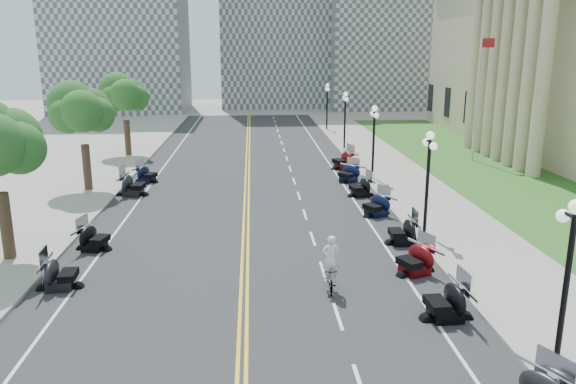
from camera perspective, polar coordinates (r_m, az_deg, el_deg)
name	(u,v)px	position (r m, az deg, el deg)	size (l,w,h in m)	color
ground	(245,273)	(22.96, -4.44, -8.20)	(160.00, 160.00, 0.00)	gray
road	(246,206)	(32.42, -4.24, -1.39)	(16.00, 90.00, 0.01)	#333335
centerline_yellow_a	(244,206)	(32.42, -4.45, -1.38)	(0.12, 90.00, 0.00)	yellow
centerline_yellow_b	(249,205)	(32.42, -4.03, -1.37)	(0.12, 90.00, 0.00)	yellow
edge_line_north	(356,204)	(32.97, 6.95, -1.18)	(0.12, 90.00, 0.00)	white
edge_line_south	(134,207)	(33.12, -15.38, -1.52)	(0.12, 90.00, 0.00)	white
lane_dash_5	(338,316)	(19.52, 5.09, -12.44)	(0.12, 2.00, 0.00)	white
lane_dash_6	(323,271)	(23.12, 3.59, -7.99)	(0.12, 2.00, 0.00)	white
lane_dash_7	(313,239)	(26.84, 2.53, -4.74)	(0.12, 2.00, 0.00)	white
lane_dash_8	(305,214)	(30.63, 1.73, -2.29)	(0.12, 2.00, 0.00)	white
lane_dash_9	(299,196)	(34.46, 1.11, -0.38)	(0.12, 2.00, 0.00)	white
lane_dash_10	(294,181)	(38.33, 0.62, 1.14)	(0.12, 2.00, 0.00)	white
lane_dash_11	(290,169)	(42.22, 0.21, 2.38)	(0.12, 2.00, 0.00)	white
lane_dash_12	(287,159)	(46.13, -0.12, 3.42)	(0.12, 2.00, 0.00)	white
lane_dash_13	(284,150)	(50.06, -0.41, 4.29)	(0.12, 2.00, 0.00)	white
lane_dash_14	(282,143)	(54.00, -0.65, 5.03)	(0.12, 2.00, 0.00)	white
lane_dash_15	(280,136)	(57.94, -0.86, 5.68)	(0.12, 2.00, 0.00)	white
lane_dash_16	(278,131)	(61.89, -1.05, 6.24)	(0.12, 2.00, 0.00)	white
lane_dash_17	(276,126)	(65.85, -1.21, 6.73)	(0.12, 2.00, 0.00)	white
lane_dash_18	(275,122)	(69.81, -1.35, 7.17)	(0.12, 2.00, 0.00)	white
lane_dash_19	(274,118)	(73.78, -1.48, 7.56)	(0.12, 2.00, 0.00)	white
sidewalk_north	(425,201)	(33.94, 13.78, -0.93)	(5.00, 90.00, 0.15)	#9E9991
sidewalk_south	(60,208)	(34.19, -22.13, -1.48)	(5.00, 90.00, 0.15)	#9E9991
lawn	(486,171)	(43.65, 19.49, 2.00)	(9.00, 60.00, 0.10)	#356023
distant_block_a	(118,17)	(85.31, -16.84, 16.64)	(18.00, 14.00, 26.00)	gray
distant_block_b	(274,6)	(89.49, -1.43, 18.38)	(16.00, 12.00, 30.00)	gray
distant_block_c	(395,33)	(88.89, 10.80, 15.58)	(20.00, 14.00, 22.00)	gray
street_lamp_1	(565,291)	(16.73, 26.35, -8.96)	(0.50, 1.20, 4.90)	black
street_lamp_2	(427,184)	(27.22, 13.97, 0.79)	(0.50, 1.20, 4.90)	black
street_lamp_3	(373,143)	(38.60, 8.68, 4.99)	(0.50, 1.20, 4.90)	black
street_lamp_4	(345,120)	(50.26, 5.79, 7.24)	(0.50, 1.20, 4.90)	black
street_lamp_5	(327,107)	(62.06, 3.99, 8.63)	(0.50, 1.20, 4.90)	black
flagpole	(477,98)	(46.80, 18.67, 9.00)	(1.10, 0.20, 10.00)	silver
tree_3	(82,116)	(36.93, -20.17, 7.22)	(4.80, 4.80, 9.20)	#235619
tree_4	(125,99)	(48.50, -16.25, 9.05)	(4.80, 4.80, 9.20)	#235619
motorcycle_n_4	(446,300)	(19.71, 15.77, -10.50)	(1.98, 1.98, 1.38)	black
motorcycle_n_5	(415,258)	(23.15, 12.81, -6.57)	(1.90, 1.90, 1.33)	#590A0C
motorcycle_n_6	(403,230)	(26.45, 11.61, -3.83)	(1.90, 1.90, 1.33)	black
motorcycle_n_7	(376,204)	(30.63, 8.98, -1.22)	(1.86, 1.86, 1.30)	black
motorcycle_n_8	(361,186)	(34.53, 7.40, 0.62)	(1.86, 1.86, 1.30)	black
motorcycle_n_9	(349,172)	(38.21, 6.17, 1.99)	(1.85, 1.85, 1.30)	black
motorcycle_n_10	(343,159)	(42.29, 5.64, 3.34)	(2.11, 2.11, 1.48)	#590A0C
motorcycle_s_5	(60,272)	(22.93, -22.18, -7.56)	(1.86, 1.86, 1.30)	black
motorcycle_s_6	(94,237)	(26.65, -19.13, -4.31)	(1.79, 1.79, 1.25)	black
motorcycle_s_8	(133,184)	(35.68, -15.50, 0.81)	(2.12, 2.12, 1.49)	black
motorcycle_s_9	(147,173)	(39.02, -14.15, 1.86)	(1.78, 1.78, 1.24)	black
bicycle	(330,279)	(21.19, 4.33, -8.79)	(0.45, 1.60, 0.96)	#A51414
cyclist_rider	(331,243)	(20.68, 4.40, -5.23)	(0.67, 0.44, 1.83)	white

